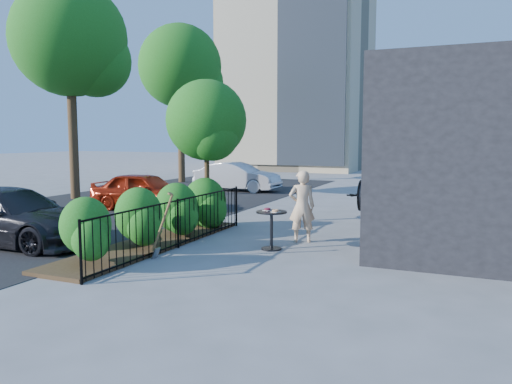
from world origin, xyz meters
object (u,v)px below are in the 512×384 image
at_px(street_tree_near, 70,46).
at_px(street_tree_far, 181,71).
at_px(cafe_table, 271,223).
at_px(woman, 302,206).
at_px(car_darkgrey, 10,216).
at_px(patio_tree, 208,125).
at_px(shovel, 161,229).
at_px(car_red, 145,191).
at_px(car_silver, 237,177).

height_order(street_tree_near, street_tree_far, same).
bearing_deg(cafe_table, street_tree_far, 128.01).
height_order(woman, car_darkgrey, woman).
distance_m(patio_tree, cafe_table, 4.04).
height_order(cafe_table, woman, woman).
relative_size(shovel, car_red, 0.37).
distance_m(car_red, car_darkgrey, 5.76).
distance_m(woman, shovel, 3.40).
height_order(street_tree_near, woman, street_tree_near).
xyz_separation_m(patio_tree, car_red, (-3.43, 1.85, -2.13)).
bearing_deg(car_darkgrey, cafe_table, -74.74).
bearing_deg(patio_tree, street_tree_near, 157.43).
relative_size(street_tree_far, car_darkgrey, 1.87).
bearing_deg(shovel, street_tree_near, 141.23).
height_order(woman, shovel, woman).
distance_m(shovel, car_silver, 12.84).
xyz_separation_m(woman, car_darkgrey, (-6.05, -2.82, -0.20)).
xyz_separation_m(woman, car_silver, (-6.14, 9.48, -0.19)).
xyz_separation_m(street_tree_near, woman, (10.75, -4.28, -5.08)).
bearing_deg(woman, patio_tree, -44.75).
xyz_separation_m(cafe_table, car_red, (-6.11, 3.93, 0.05)).
xyz_separation_m(street_tree_far, shovel, (8.68, -14.97, -5.31)).
height_order(street_tree_far, car_silver, street_tree_far).
bearing_deg(patio_tree, car_silver, 110.24).
distance_m(street_tree_near, cafe_table, 12.81).
xyz_separation_m(woman, car_red, (-6.48, 2.92, -0.21)).
bearing_deg(car_red, woman, -118.59).
height_order(street_tree_far, car_red, street_tree_far).
xyz_separation_m(patio_tree, street_tree_near, (-7.70, 3.20, 3.15)).
xyz_separation_m(car_silver, car_darkgrey, (0.09, -12.31, -0.01)).
relative_size(shovel, car_darkgrey, 0.31).
height_order(patio_tree, car_silver, patio_tree).
distance_m(cafe_table, car_darkgrey, 5.97).
height_order(shovel, car_red, shovel).
xyz_separation_m(cafe_table, shovel, (-1.70, -1.69, 0.03)).
xyz_separation_m(street_tree_near, car_red, (4.27, -1.35, -5.28)).
distance_m(street_tree_far, car_silver, 7.53).
distance_m(patio_tree, car_darkgrey, 5.36).
bearing_deg(street_tree_near, car_darkgrey, -56.52).
distance_m(woman, car_silver, 11.30).
relative_size(shovel, car_silver, 0.35).
xyz_separation_m(street_tree_far, cafe_table, (10.38, -13.28, -5.33)).
bearing_deg(patio_tree, street_tree_far, 124.51).
xyz_separation_m(street_tree_near, street_tree_far, (0.00, 8.00, 0.00)).
distance_m(street_tree_near, car_silver, 8.72).
distance_m(street_tree_far, cafe_table, 17.68).
distance_m(shovel, car_darkgrey, 3.99).
bearing_deg(car_silver, street_tree_far, 60.24).
relative_size(street_tree_near, woman, 4.93).
relative_size(patio_tree, woman, 2.35).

